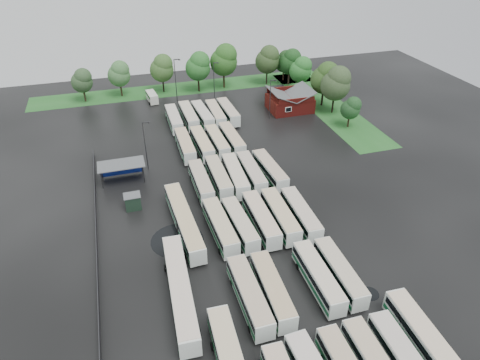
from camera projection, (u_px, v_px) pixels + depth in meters
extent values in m
plane|color=black|center=(250.00, 237.00, 64.56)|extent=(160.00, 160.00, 0.00)
cube|color=maroon|center=(290.00, 103.00, 103.98)|extent=(10.00, 8.00, 3.40)
cube|color=#4C4F51|center=(281.00, 94.00, 101.96)|extent=(5.07, 8.60, 2.19)
cube|color=#4C4F51|center=(300.00, 92.00, 103.19)|extent=(5.07, 8.60, 2.19)
cube|color=maroon|center=(297.00, 101.00, 99.57)|extent=(9.00, 0.20, 1.20)
cube|color=silver|center=(288.00, 109.00, 100.07)|extent=(1.60, 0.12, 1.20)
cylinder|color=#2D2D30|center=(102.00, 181.00, 74.66)|extent=(0.16, 0.16, 3.40)
cylinder|color=#2D2D30|center=(144.00, 174.00, 76.42)|extent=(0.16, 0.16, 3.40)
cylinder|color=#2D2D30|center=(102.00, 172.00, 77.24)|extent=(0.16, 0.16, 3.40)
cylinder|color=#2D2D30|center=(142.00, 166.00, 79.00)|extent=(0.16, 0.16, 3.40)
cube|color=#4C4F51|center=(121.00, 164.00, 75.86)|extent=(8.20, 4.20, 0.15)
cube|color=navy|center=(122.00, 168.00, 78.41)|extent=(7.60, 0.08, 2.60)
cube|color=black|center=(133.00, 202.00, 70.07)|extent=(2.50, 2.00, 2.50)
cube|color=#4C4F51|center=(132.00, 195.00, 69.36)|extent=(2.70, 2.20, 0.12)
cube|color=#205A20|center=(184.00, 88.00, 117.23)|extent=(80.00, 10.00, 0.01)
cube|color=#205A20|center=(326.00, 105.00, 107.34)|extent=(10.00, 50.00, 0.01)
cube|color=#2D2D30|center=(96.00, 229.00, 65.25)|extent=(0.10, 50.00, 1.20)
cylinder|color=black|center=(332.00, 356.00, 46.98)|extent=(2.42, 0.91, 0.91)
cylinder|color=black|center=(357.00, 348.00, 47.81)|extent=(2.46, 0.93, 0.93)
cube|color=black|center=(406.00, 360.00, 44.48)|extent=(2.83, 11.27, 0.86)
cube|color=beige|center=(408.00, 355.00, 44.02)|extent=(2.68, 11.38, 0.12)
cylinder|color=black|center=(383.00, 342.00, 48.49)|extent=(2.48, 0.93, 0.93)
cube|color=silver|center=(249.00, 296.00, 52.51)|extent=(2.53, 11.87, 2.72)
cube|color=black|center=(249.00, 292.00, 52.21)|extent=(2.58, 11.39, 0.87)
cube|color=#11572C|center=(249.00, 299.00, 52.83)|extent=(2.57, 11.63, 0.60)
cube|color=tan|center=(249.00, 287.00, 51.75)|extent=(2.42, 11.51, 0.12)
cylinder|color=black|center=(259.00, 327.00, 50.19)|extent=(2.52, 0.95, 0.95)
cylinder|color=black|center=(240.00, 282.00, 56.30)|extent=(2.52, 0.95, 0.95)
cube|color=silver|center=(272.00, 290.00, 53.33)|extent=(2.78, 11.64, 2.65)
cube|color=black|center=(272.00, 287.00, 53.04)|extent=(2.82, 11.18, 0.85)
cube|color=#0D4F25|center=(272.00, 293.00, 53.64)|extent=(2.82, 11.41, 0.58)
cube|color=tan|center=(273.00, 282.00, 52.59)|extent=(2.67, 11.29, 0.12)
cylinder|color=black|center=(283.00, 320.00, 51.06)|extent=(2.46, 0.93, 0.93)
cylinder|color=black|center=(262.00, 277.00, 57.03)|extent=(2.46, 0.93, 0.93)
cube|color=silver|center=(318.00, 277.00, 55.19)|extent=(2.52, 11.58, 2.65)
cube|color=black|center=(318.00, 274.00, 54.90)|extent=(2.57, 11.12, 0.85)
cube|color=#0E542D|center=(318.00, 280.00, 55.50)|extent=(2.57, 11.35, 0.58)
cube|color=beige|center=(319.00, 269.00, 54.44)|extent=(2.42, 11.24, 0.12)
cylinder|color=black|center=(330.00, 306.00, 52.92)|extent=(2.46, 0.92, 0.92)
cylinder|color=black|center=(305.00, 265.00, 58.88)|extent=(2.46, 0.92, 0.92)
cube|color=silver|center=(339.00, 272.00, 55.96)|extent=(2.52, 11.35, 2.59)
cube|color=black|center=(340.00, 269.00, 55.68)|extent=(2.57, 10.90, 0.83)
cube|color=#08592A|center=(339.00, 275.00, 56.27)|extent=(2.56, 11.12, 0.57)
cube|color=#C0B194|center=(341.00, 265.00, 55.23)|extent=(2.42, 11.01, 0.11)
cylinder|color=black|center=(352.00, 300.00, 53.74)|extent=(2.40, 0.91, 0.91)
cylinder|color=black|center=(326.00, 261.00, 59.57)|extent=(2.40, 0.91, 0.91)
cube|color=silver|center=(220.00, 227.00, 63.80)|extent=(2.83, 11.84, 2.70)
cube|color=black|center=(220.00, 224.00, 63.51)|extent=(2.88, 11.37, 0.86)
cube|color=#084D20|center=(220.00, 230.00, 64.12)|extent=(2.88, 11.60, 0.59)
cube|color=#C8B48B|center=(220.00, 219.00, 63.04)|extent=(2.72, 11.48, 0.12)
cylinder|color=black|center=(227.00, 250.00, 61.50)|extent=(2.50, 0.94, 0.94)
cylinder|color=black|center=(214.00, 219.00, 67.56)|extent=(2.50, 0.94, 0.94)
cube|color=silver|center=(240.00, 224.00, 64.39)|extent=(2.86, 11.36, 2.58)
cube|color=black|center=(240.00, 222.00, 64.11)|extent=(2.90, 10.92, 0.83)
cube|color=#0C4D28|center=(240.00, 227.00, 64.69)|extent=(2.90, 11.14, 0.57)
cube|color=#C3B397|center=(240.00, 217.00, 63.66)|extent=(2.75, 11.02, 0.11)
cylinder|color=black|center=(247.00, 246.00, 62.18)|extent=(2.39, 0.90, 0.90)
cylinder|color=black|center=(233.00, 217.00, 67.99)|extent=(2.39, 0.90, 0.90)
cube|color=silver|center=(261.00, 219.00, 65.33)|extent=(2.50, 11.87, 2.72)
cube|color=black|center=(261.00, 216.00, 65.03)|extent=(2.56, 11.40, 0.87)
cube|color=#0A4A22|center=(261.00, 222.00, 65.65)|extent=(2.55, 11.64, 0.60)
cube|color=beige|center=(261.00, 212.00, 64.57)|extent=(2.40, 11.52, 0.12)
cylinder|color=black|center=(269.00, 242.00, 63.00)|extent=(2.52, 0.95, 0.95)
cylinder|color=black|center=(253.00, 212.00, 69.12)|extent=(2.52, 0.95, 0.95)
cube|color=silver|center=(280.00, 216.00, 66.02)|extent=(2.69, 11.96, 2.73)
cube|color=black|center=(280.00, 213.00, 65.73)|extent=(2.74, 11.49, 0.87)
cube|color=#085828|center=(280.00, 219.00, 66.35)|extent=(2.74, 11.72, 0.60)
cube|color=#CBB489|center=(281.00, 208.00, 65.26)|extent=(2.58, 11.60, 0.12)
cylinder|color=black|center=(289.00, 238.00, 63.69)|extent=(2.53, 0.95, 0.95)
cylinder|color=black|center=(271.00, 209.00, 69.83)|extent=(2.53, 0.95, 0.95)
cube|color=silver|center=(301.00, 214.00, 66.42)|extent=(2.70, 11.72, 2.67)
cube|color=black|center=(301.00, 211.00, 66.13)|extent=(2.75, 11.25, 0.86)
cube|color=#144E2C|center=(300.00, 217.00, 66.74)|extent=(2.75, 11.48, 0.59)
cube|color=beige|center=(301.00, 207.00, 65.67)|extent=(2.60, 11.36, 0.12)
cylinder|color=black|center=(310.00, 236.00, 64.14)|extent=(2.48, 0.93, 0.93)
cylinder|color=black|center=(291.00, 207.00, 70.15)|extent=(2.48, 0.93, 0.93)
cube|color=silver|center=(201.00, 182.00, 74.36)|extent=(2.41, 11.35, 2.60)
cube|color=black|center=(201.00, 179.00, 74.08)|extent=(2.46, 10.89, 0.83)
cube|color=#0E4923|center=(201.00, 184.00, 74.67)|extent=(2.45, 11.12, 0.57)
cube|color=tan|center=(201.00, 175.00, 73.63)|extent=(2.31, 11.01, 0.11)
cylinder|color=black|center=(206.00, 199.00, 72.14)|extent=(2.41, 0.91, 0.91)
cylinder|color=black|center=(197.00, 177.00, 77.98)|extent=(2.41, 0.91, 0.91)
cube|color=silver|center=(219.00, 177.00, 75.53)|extent=(2.51, 11.57, 2.65)
cube|color=black|center=(219.00, 175.00, 75.24)|extent=(2.57, 11.10, 0.85)
cube|color=#0E522C|center=(219.00, 180.00, 75.84)|extent=(2.56, 11.34, 0.58)
cube|color=#BBAB8A|center=(218.00, 171.00, 74.79)|extent=(2.41, 11.22, 0.12)
cylinder|color=black|center=(224.00, 195.00, 73.27)|extent=(2.45, 0.92, 0.92)
cylinder|color=black|center=(214.00, 173.00, 79.22)|extent=(2.45, 0.92, 0.92)
cube|color=silver|center=(235.00, 176.00, 75.85)|extent=(3.10, 12.02, 2.73)
cube|color=black|center=(235.00, 173.00, 75.55)|extent=(3.13, 11.54, 0.87)
cube|color=#14542E|center=(235.00, 178.00, 76.17)|extent=(3.13, 11.78, 0.60)
cube|color=beige|center=(235.00, 169.00, 75.08)|extent=(2.98, 11.66, 0.12)
cylinder|color=black|center=(242.00, 194.00, 73.51)|extent=(2.53, 0.95, 0.95)
cylinder|color=black|center=(230.00, 171.00, 79.65)|extent=(2.53, 0.95, 0.95)
cube|color=silver|center=(251.00, 173.00, 76.82)|extent=(2.61, 11.62, 2.65)
cube|color=black|center=(251.00, 170.00, 76.53)|extent=(2.66, 11.16, 0.85)
cube|color=#13572E|center=(251.00, 175.00, 77.14)|extent=(2.66, 11.39, 0.58)
cube|color=#BBA895|center=(251.00, 166.00, 76.08)|extent=(2.51, 11.27, 0.12)
cylinder|color=black|center=(258.00, 190.00, 74.55)|extent=(2.46, 0.93, 0.93)
cylinder|color=black|center=(245.00, 169.00, 80.52)|extent=(2.46, 0.93, 0.93)
cube|color=silver|center=(270.00, 170.00, 77.52)|extent=(3.01, 11.68, 2.65)
cube|color=black|center=(270.00, 168.00, 77.23)|extent=(3.04, 11.22, 0.85)
cube|color=#0A4C21|center=(270.00, 173.00, 77.84)|extent=(3.04, 11.45, 0.58)
cube|color=tan|center=(270.00, 164.00, 76.78)|extent=(2.89, 11.33, 0.12)
cylinder|color=black|center=(277.00, 187.00, 75.25)|extent=(2.46, 0.93, 0.93)
cylinder|color=black|center=(263.00, 166.00, 81.22)|extent=(2.46, 0.93, 0.93)
cube|color=silver|center=(185.00, 145.00, 85.55)|extent=(2.47, 11.55, 2.64)
cube|color=black|center=(185.00, 143.00, 85.27)|extent=(2.53, 11.09, 0.85)
cube|color=#114E2B|center=(185.00, 148.00, 85.87)|extent=(2.52, 11.32, 0.58)
cube|color=tan|center=(185.00, 139.00, 84.81)|extent=(2.37, 11.20, 0.12)
cylinder|color=black|center=(189.00, 160.00, 83.30)|extent=(2.45, 0.92, 0.92)
cylinder|color=black|center=(182.00, 143.00, 89.24)|extent=(2.45, 0.92, 0.92)
cube|color=silver|center=(202.00, 144.00, 86.04)|extent=(2.67, 11.72, 2.68)
cube|color=black|center=(202.00, 142.00, 85.75)|extent=(2.72, 11.26, 0.86)
cube|color=#08512A|center=(202.00, 146.00, 86.36)|extent=(2.71, 11.49, 0.59)
cube|color=#D5B989|center=(202.00, 138.00, 85.29)|extent=(2.56, 11.37, 0.12)
cylinder|color=black|center=(207.00, 159.00, 83.76)|extent=(2.48, 0.93, 0.93)
cylinder|color=black|center=(198.00, 142.00, 89.77)|extent=(2.48, 0.93, 0.93)
cube|color=silver|center=(217.00, 142.00, 86.90)|extent=(2.59, 11.36, 2.59)
cube|color=black|center=(217.00, 140.00, 86.62)|extent=(2.64, 10.91, 0.83)
cube|color=#124C28|center=(217.00, 144.00, 87.21)|extent=(2.63, 11.13, 0.57)
cube|color=beige|center=(217.00, 136.00, 86.17)|extent=(2.49, 11.02, 0.11)
cylinder|color=black|center=(222.00, 156.00, 84.69)|extent=(2.40, 0.91, 0.91)
cylinder|color=black|center=(213.00, 140.00, 90.52)|extent=(2.40, 0.91, 0.91)
cube|color=silver|center=(232.00, 139.00, 87.77)|extent=(2.70, 11.69, 2.67)
cube|color=black|center=(232.00, 137.00, 87.49)|extent=(2.75, 11.23, 0.85)
cube|color=#104E2B|center=(232.00, 142.00, 88.09)|extent=(2.74, 11.46, 0.59)
cube|color=#C9AB88|center=(232.00, 133.00, 87.03)|extent=(2.60, 11.34, 0.12)
cylinder|color=black|center=(237.00, 153.00, 85.50)|extent=(2.47, 0.93, 0.93)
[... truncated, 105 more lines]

